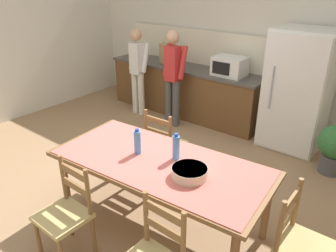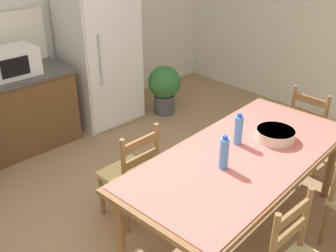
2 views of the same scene
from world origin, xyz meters
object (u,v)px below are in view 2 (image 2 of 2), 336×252
refrigerator (101,56)px  potted_plant (164,87)px  chair_head_end (311,129)px  microwave (12,62)px  bottle_off_centre (238,130)px  serving_bowl (275,134)px  chair_side_far_left (131,174)px  dining_table (242,161)px  bottle_near_centre (224,153)px

refrigerator → potted_plant: (0.70, -0.43, -0.48)m
chair_head_end → potted_plant: bearing=6.1°
microwave → bottle_off_centre: size_ratio=1.85×
bottle_off_centre → chair_head_end: (1.25, -0.03, -0.44)m
refrigerator → bottle_off_centre: bearing=-98.0°
serving_bowl → chair_side_far_left: chair_side_far_left is taller
dining_table → chair_head_end: size_ratio=2.40×
bottle_off_centre → chair_side_far_left: size_ratio=0.30×
microwave → potted_plant: (1.80, -0.45, -0.65)m
refrigerator → microwave: refrigerator is taller
bottle_near_centre → serving_bowl: (0.64, -0.03, -0.07)m
serving_bowl → chair_head_end: size_ratio=0.35×
serving_bowl → potted_plant: (0.76, 2.17, -0.42)m
microwave → bottle_off_centre: microwave is taller
dining_table → chair_side_far_left: chair_side_far_left is taller
bottle_off_centre → serving_bowl: bottle_off_centre is taller
dining_table → chair_head_end: chair_head_end is taller
bottle_near_centre → chair_side_far_left: 0.92m
dining_table → potted_plant: bearing=61.9°
dining_table → bottle_near_centre: bottle_near_centre is taller
microwave → potted_plant: bearing=-13.9°
microwave → chair_side_far_left: microwave is taller
dining_table → chair_head_end: bearing=4.4°
bottle_near_centre → chair_head_end: bearing=4.4°
microwave → chair_side_far_left: (0.13, -1.83, -0.59)m
chair_side_far_left → chair_head_end: size_ratio=1.00×
refrigerator → chair_head_end: refrigerator is taller
refrigerator → chair_side_far_left: bearing=-118.3°
refrigerator → serving_bowl: 2.60m
potted_plant → refrigerator: bearing=148.4°
chair_side_far_left → refrigerator: bearing=-120.4°
refrigerator → bottle_off_centre: 2.45m
refrigerator → dining_table: refrigerator is taller
microwave → bottle_near_centre: bearing=-81.1°
serving_bowl → chair_side_far_left: bearing=139.2°
bottle_near_centre → chair_side_far_left: bottle_near_centre is taller
serving_bowl → potted_plant: serving_bowl is taller
bottle_off_centre → potted_plant: (1.04, 1.99, -0.49)m
bottle_near_centre → chair_side_far_left: bearing=109.6°
microwave → dining_table: 2.68m
potted_plant → microwave: bearing=166.1°
refrigerator → bottle_near_centre: refrigerator is taller
microwave → chair_head_end: 3.24m
refrigerator → chair_head_end: 2.65m
microwave → bottle_near_centre: (0.41, -2.59, -0.16)m
bottle_off_centre → serving_bowl: 0.34m
refrigerator → dining_table: 2.60m
refrigerator → dining_table: (-0.44, -2.55, -0.18)m
bottle_near_centre → bottle_off_centre: same height
chair_head_end → refrigerator: bearing=20.5°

